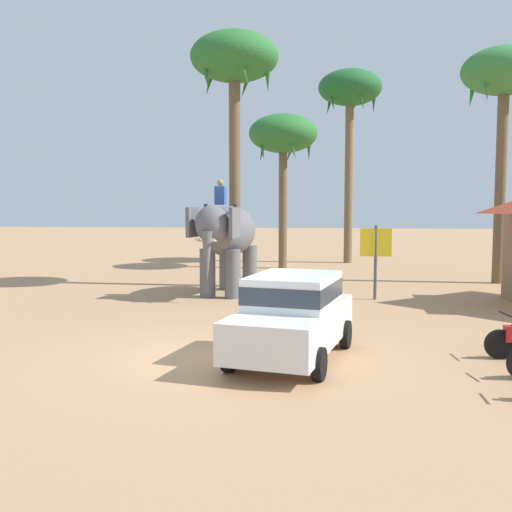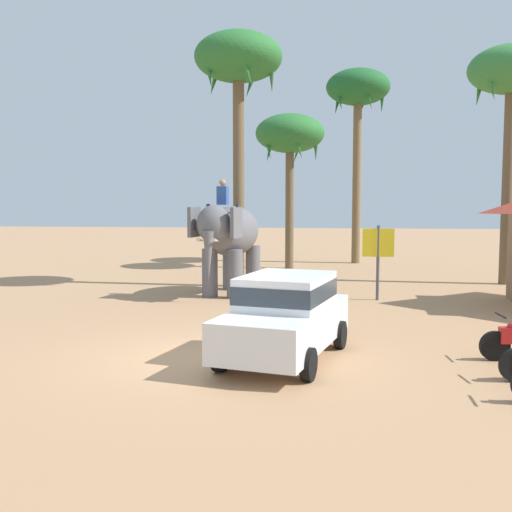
% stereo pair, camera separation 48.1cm
% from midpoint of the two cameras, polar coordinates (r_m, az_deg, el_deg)
% --- Properties ---
extents(ground_plane, '(120.00, 120.00, 0.00)m').
position_cam_midpoint_polar(ground_plane, '(12.48, -4.66, -9.55)').
color(ground_plane, tan).
extents(car_sedan_foreground, '(2.61, 4.38, 1.70)m').
position_cam_midpoint_polar(car_sedan_foreground, '(12.21, 3.91, -5.40)').
color(car_sedan_foreground, white).
rests_on(car_sedan_foreground, ground).
extents(elephant_with_mahout, '(2.24, 4.00, 3.88)m').
position_cam_midpoint_polar(elephant_with_mahout, '(20.47, -1.84, 1.88)').
color(elephant_with_mahout, slate).
rests_on(elephant_with_mahout, ground).
extents(palm_tree_behind_elephant, '(3.20, 3.20, 7.21)m').
position_cam_midpoint_polar(palm_tree_behind_elephant, '(28.67, 3.70, 11.09)').
color(palm_tree_behind_elephant, brown).
rests_on(palm_tree_behind_elephant, ground).
extents(palm_tree_near_hut, '(3.20, 3.20, 9.28)m').
position_cam_midpoint_polar(palm_tree_near_hut, '(22.98, -1.04, 17.46)').
color(palm_tree_near_hut, brown).
rests_on(palm_tree_near_hut, ground).
extents(palm_tree_left_of_road, '(3.20, 3.20, 8.96)m').
position_cam_midpoint_polar(palm_tree_left_of_road, '(25.43, 23.44, 15.17)').
color(palm_tree_left_of_road, brown).
rests_on(palm_tree_left_of_road, ground).
extents(palm_tree_far_back, '(3.20, 3.20, 9.78)m').
position_cam_midpoint_polar(palm_tree_far_back, '(31.89, 10.02, 14.76)').
color(palm_tree_far_back, brown).
rests_on(palm_tree_far_back, ground).
extents(signboard_yellow, '(1.00, 0.10, 2.40)m').
position_cam_midpoint_polar(signboard_yellow, '(19.76, 12.11, 0.77)').
color(signboard_yellow, '#4C4C51').
rests_on(signboard_yellow, ground).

